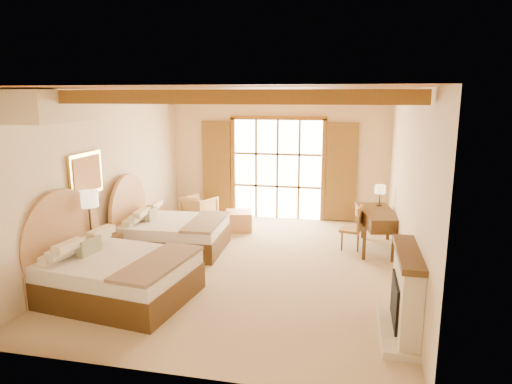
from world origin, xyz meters
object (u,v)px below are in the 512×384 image
(desk, at_px, (377,229))
(bed_near, at_px, (108,270))
(bed_far, at_px, (167,230))
(armchair, at_px, (199,209))
(nightstand, at_px, (103,253))

(desk, bearing_deg, bed_near, -154.13)
(bed_near, xyz_separation_m, bed_far, (-0.02, 2.33, -0.03))
(armchair, bearing_deg, bed_far, 113.95)
(bed_near, height_order, armchair, bed_near)
(desk, bearing_deg, bed_far, -179.64)
(armchair, bearing_deg, nightstand, 102.46)
(armchair, bearing_deg, bed_near, 113.80)
(armchair, relative_size, desk, 0.45)
(nightstand, relative_size, desk, 0.40)
(bed_near, distance_m, nightstand, 1.24)
(bed_near, xyz_separation_m, desk, (4.20, 3.23, -0.00))
(bed_far, xyz_separation_m, nightstand, (-0.68, -1.31, -0.09))
(nightstand, xyz_separation_m, armchair, (0.65, 3.42, 0.01))
(nightstand, bearing_deg, bed_near, -50.06)
(bed_far, relative_size, armchair, 2.92)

